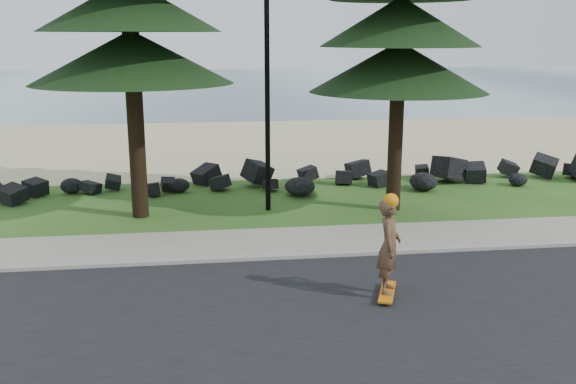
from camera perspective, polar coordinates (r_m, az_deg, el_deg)
ground at (r=15.04m, az=-0.53°, el=-4.81°), size 160.00×160.00×0.00m
road at (r=10.91m, az=2.43°, el=-12.26°), size 160.00×7.00×0.02m
kerb at (r=14.18m, az=-0.09°, el=-5.77°), size 160.00×0.20×0.10m
sidewalk at (r=15.21m, az=-0.63°, el=-4.43°), size 160.00×2.00×0.08m
beach_sand at (r=29.09m, az=-4.04°, el=4.30°), size 160.00×15.00×0.01m
ocean at (r=65.34m, az=-6.09°, el=9.54°), size 160.00×58.00×0.01m
seawall_boulders at (r=20.39m, az=-2.46°, el=0.19°), size 60.00×2.40×1.10m
lamp_post at (r=17.44m, az=-1.88°, el=11.62°), size 0.25×0.14×8.14m
skateboarder at (r=12.01m, az=8.98°, el=-4.79°), size 0.63×1.09×1.99m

